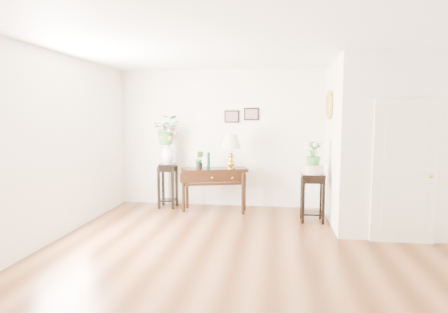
% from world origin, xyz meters
% --- Properties ---
extents(floor, '(6.00, 5.50, 0.02)m').
position_xyz_m(floor, '(0.00, 0.00, 0.00)').
color(floor, brown).
rests_on(floor, ground).
extents(ceiling, '(6.00, 5.50, 0.02)m').
position_xyz_m(ceiling, '(0.00, 0.00, 2.80)').
color(ceiling, white).
rests_on(ceiling, ground).
extents(wall_back, '(6.00, 0.02, 2.80)m').
position_xyz_m(wall_back, '(0.00, 2.75, 1.40)').
color(wall_back, white).
rests_on(wall_back, ground).
extents(wall_front, '(6.00, 0.02, 2.80)m').
position_xyz_m(wall_front, '(0.00, -2.75, 1.40)').
color(wall_front, white).
rests_on(wall_front, ground).
extents(wall_left, '(0.02, 5.50, 2.80)m').
position_xyz_m(wall_left, '(-3.00, 0.00, 1.40)').
color(wall_left, white).
rests_on(wall_left, ground).
extents(partition, '(1.80, 1.95, 2.80)m').
position_xyz_m(partition, '(2.10, 1.77, 1.40)').
color(partition, white).
rests_on(partition, floor).
extents(door, '(0.90, 0.05, 2.10)m').
position_xyz_m(door, '(2.10, 0.78, 1.05)').
color(door, silver).
rests_on(door, floor).
extents(art_print_left, '(0.30, 0.02, 0.25)m').
position_xyz_m(art_print_left, '(-0.65, 2.73, 1.85)').
color(art_print_left, black).
rests_on(art_print_left, wall_back).
extents(art_print_right, '(0.30, 0.02, 0.25)m').
position_xyz_m(art_print_right, '(-0.25, 2.73, 1.90)').
color(art_print_right, black).
rests_on(art_print_right, wall_back).
extents(wall_ornament, '(0.07, 0.51, 0.51)m').
position_xyz_m(wall_ornament, '(1.16, 1.90, 2.05)').
color(wall_ornament, '#D9B551').
rests_on(wall_ornament, partition).
extents(console_table, '(1.34, 0.76, 0.85)m').
position_xyz_m(console_table, '(-0.93, 2.21, 0.43)').
color(console_table, black).
rests_on(console_table, floor).
extents(table_lamp, '(0.51, 0.51, 0.67)m').
position_xyz_m(table_lamp, '(-0.60, 2.21, 1.20)').
color(table_lamp, '#AA8927').
rests_on(table_lamp, console_table).
extents(green_vase, '(0.07, 0.07, 0.31)m').
position_xyz_m(green_vase, '(-1.05, 2.21, 1.02)').
color(green_vase, black).
rests_on(green_vase, console_table).
extents(potted_plant, '(0.18, 0.15, 0.32)m').
position_xyz_m(potted_plant, '(-1.22, 2.21, 1.01)').
color(potted_plant, '#387E26').
rests_on(potted_plant, console_table).
extents(plant_stand_a, '(0.41, 0.41, 0.90)m').
position_xyz_m(plant_stand_a, '(-1.92, 2.40, 0.45)').
color(plant_stand_a, black).
rests_on(plant_stand_a, floor).
extents(porcelain_vase, '(0.31, 0.31, 0.44)m').
position_xyz_m(porcelain_vase, '(-1.92, 2.40, 1.12)').
color(porcelain_vase, silver).
rests_on(porcelain_vase, plant_stand_a).
extents(lily_arrangement, '(0.58, 0.52, 0.59)m').
position_xyz_m(lily_arrangement, '(-1.92, 2.40, 1.59)').
color(lily_arrangement, '#387E26').
rests_on(lily_arrangement, porcelain_vase).
extents(plant_stand_b, '(0.40, 0.40, 0.85)m').
position_xyz_m(plant_stand_b, '(0.90, 1.74, 0.42)').
color(plant_stand_b, black).
rests_on(plant_stand_b, floor).
extents(ceramic_bowl, '(0.47, 0.47, 0.16)m').
position_xyz_m(ceramic_bowl, '(0.90, 1.74, 0.93)').
color(ceramic_bowl, beige).
rests_on(ceramic_bowl, plant_stand_b).
extents(narcissus, '(0.29, 0.29, 0.45)m').
position_xyz_m(narcissus, '(0.90, 1.74, 1.19)').
color(narcissus, '#387E26').
rests_on(narcissus, ceramic_bowl).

